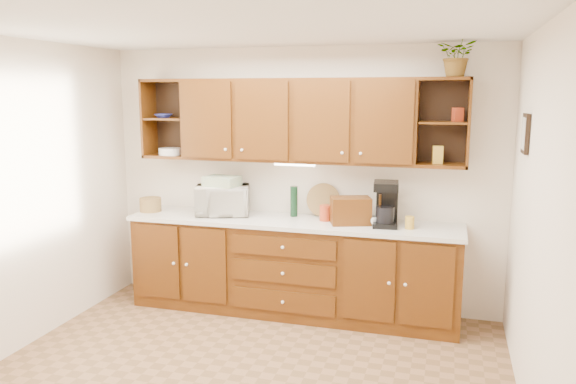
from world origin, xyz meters
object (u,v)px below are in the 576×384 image
Objects in this scene: microwave at (222,200)px; potted_plant at (458,55)px; coffee_maker at (386,204)px; bread_box at (351,211)px.

microwave is 2.60m from potted_plant.
microwave is at bearing 173.61° from coffee_maker.
coffee_maker is (1.63, -0.02, 0.05)m from microwave.
potted_plant is at bearing -13.55° from bread_box.
potted_plant is at bearing -17.37° from microwave.
microwave is 1.64m from coffee_maker.
potted_plant reaches higher than bread_box.
bread_box is at bearing -20.55° from microwave.
coffee_maker is at bearing -14.38° from bread_box.
coffee_maker is at bearing -19.16° from microwave.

